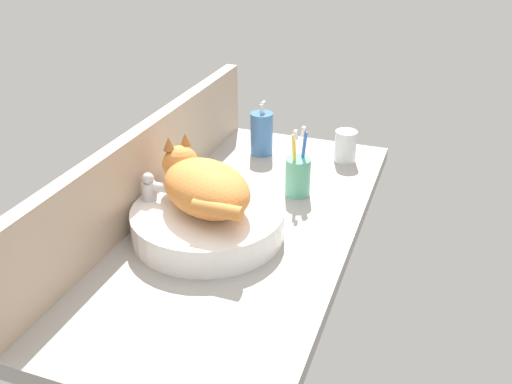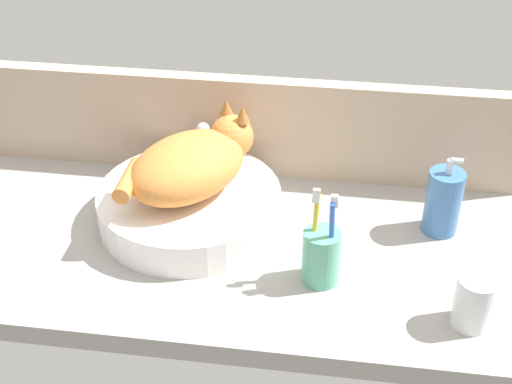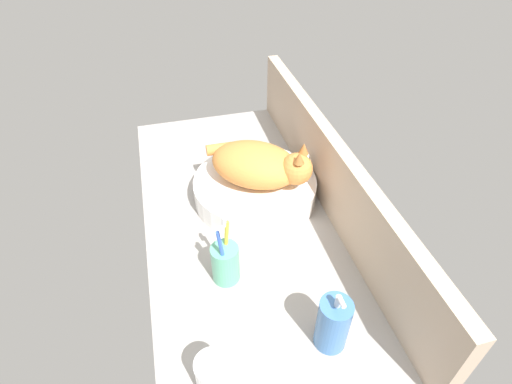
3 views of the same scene
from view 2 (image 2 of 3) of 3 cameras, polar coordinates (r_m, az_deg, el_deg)
name	(u,v)px [view 2 (image 2 of 3)]	position (r cm, az deg, el deg)	size (l,w,h in cm)	color
ground_plane	(223,248)	(136.93, -2.63, -4.52)	(115.28, 54.02, 4.00)	#9E9993
backsplash_panel	(243,126)	(150.40, -1.05, 5.31)	(115.28, 3.60, 21.76)	tan
sink_basin	(190,206)	(139.29, -5.33, -1.10)	(35.54, 35.54, 6.84)	white
cat	(192,163)	(135.01, -5.13, 2.34)	(28.22, 30.23, 14.00)	orange
faucet	(203,152)	(148.40, -4.27, 3.18)	(3.60, 11.80, 13.60)	silver
soap_dispenser	(443,202)	(138.88, 14.74, -0.75)	(6.74, 6.74, 16.30)	#3F72B2
toothbrush_cup	(321,255)	(123.97, 5.23, -5.05)	(6.62, 6.62, 18.65)	#5BB28E
water_glass	(473,304)	(121.37, 17.00, -8.60)	(6.48, 6.48, 9.40)	white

